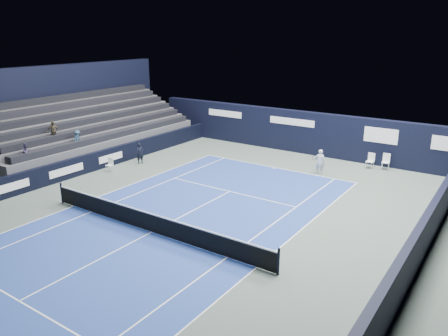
% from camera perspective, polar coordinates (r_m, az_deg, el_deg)
% --- Properties ---
extents(ground, '(48.00, 48.00, 0.00)m').
position_cam_1_polar(ground, '(21.52, -5.77, -6.45)').
color(ground, '#4D5B53').
rests_on(ground, ground).
extents(court_surface, '(10.97, 23.77, 0.01)m').
position_cam_1_polar(court_surface, '(20.17, -9.45, -8.28)').
color(court_surface, navy).
rests_on(court_surface, ground).
extents(enclosure_wall_right, '(0.30, 22.00, 1.80)m').
position_cam_1_polar(enclosure_wall_right, '(20.61, 25.38, -6.51)').
color(enclosure_wall_right, black).
rests_on(enclosure_wall_right, ground).
extents(folding_chair_back_a, '(0.49, 0.52, 1.03)m').
position_cam_1_polar(folding_chair_back_a, '(30.41, 18.66, 1.23)').
color(folding_chair_back_a, white).
rests_on(folding_chair_back_a, ground).
extents(folding_chair_back_b, '(0.53, 0.51, 1.06)m').
position_cam_1_polar(folding_chair_back_b, '(30.51, 20.41, 0.94)').
color(folding_chair_back_b, white).
rests_on(folding_chair_back_b, ground).
extents(line_judge_chair, '(0.46, 0.45, 0.87)m').
position_cam_1_polar(line_judge_chair, '(29.20, -14.67, 0.55)').
color(line_judge_chair, white).
rests_on(line_judge_chair, ground).
extents(line_judge, '(0.52, 0.62, 1.43)m').
position_cam_1_polar(line_judge, '(30.39, -10.91, 1.89)').
color(line_judge, black).
rests_on(line_judge, ground).
extents(court_markings, '(11.03, 23.83, 0.00)m').
position_cam_1_polar(court_markings, '(20.17, -9.45, -8.26)').
color(court_markings, white).
rests_on(court_markings, court_surface).
extents(tennis_net, '(12.90, 0.10, 1.10)m').
position_cam_1_polar(tennis_net, '(19.96, -9.52, -6.97)').
color(tennis_net, black).
rests_on(tennis_net, ground).
extents(back_sponsor_wall, '(26.00, 0.63, 3.10)m').
position_cam_1_polar(back_sponsor_wall, '(32.90, 10.60, 4.58)').
color(back_sponsor_wall, black).
rests_on(back_sponsor_wall, ground).
extents(side_barrier_left, '(0.33, 22.00, 1.20)m').
position_cam_1_polar(side_barrier_left, '(30.36, -14.80, 1.38)').
color(side_barrier_left, black).
rests_on(side_barrier_left, ground).
extents(spectator_stand, '(6.00, 18.00, 6.40)m').
position_cam_1_polar(spectator_stand, '(33.52, -17.96, 4.97)').
color(spectator_stand, '#4B4C4E').
rests_on(spectator_stand, ground).
extents(tennis_player, '(0.67, 0.88, 1.60)m').
position_cam_1_polar(tennis_player, '(28.31, 12.41, 0.83)').
color(tennis_player, silver).
rests_on(tennis_player, ground).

